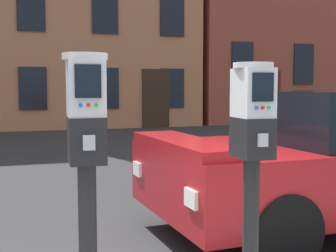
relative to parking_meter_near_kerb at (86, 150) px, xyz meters
name	(u,v)px	position (x,y,z in m)	size (l,w,h in m)	color
parking_meter_near_kerb	(86,150)	(0.00, 0.00, 0.00)	(0.23, 0.26, 1.48)	black
parking_meter_twin_adjacent	(252,146)	(0.90, 0.00, -0.02)	(0.23, 0.26, 1.45)	black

